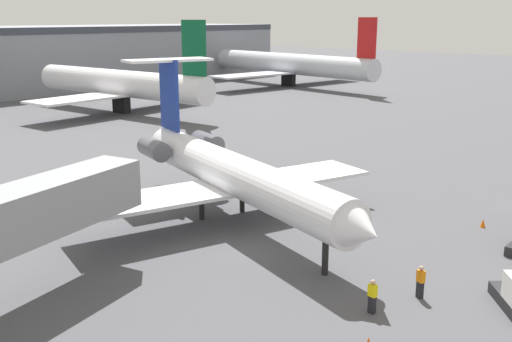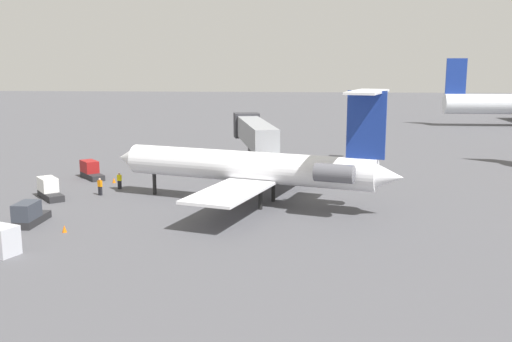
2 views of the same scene
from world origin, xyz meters
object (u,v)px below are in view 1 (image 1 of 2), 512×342
object	(u,v)px
ground_crew_loader	(372,296)
parked_airliner_centre	(121,84)
traffic_cone_near	(483,223)
parked_airliner_east_mid	(289,64)
ground_crew_marshaller	(420,282)
regional_jet	(230,171)

from	to	relation	value
ground_crew_loader	parked_airliner_centre	bearing A→B (deg)	63.55
traffic_cone_near	parked_airliner_east_mid	xyz separation A→B (m)	(57.44, 61.62, 4.05)
parked_airliner_centre	parked_airliner_east_mid	bearing A→B (deg)	4.66
parked_airliner_centre	ground_crew_marshaller	bearing A→B (deg)	-113.75
parked_airliner_centre	traffic_cone_near	bearing A→B (deg)	-103.52
traffic_cone_near	parked_airliner_east_mid	bearing A→B (deg)	47.01
ground_crew_loader	parked_airliner_centre	size ratio (longest dim) A/B	0.05
regional_jet	parked_airliner_east_mid	size ratio (longest dim) A/B	0.62
ground_crew_loader	traffic_cone_near	size ratio (longest dim) A/B	3.07
ground_crew_marshaller	parked_airliner_east_mid	bearing A→B (deg)	42.19
regional_jet	ground_crew_marshaller	xyz separation A→B (m)	(-2.30, -15.18, -2.63)
regional_jet	ground_crew_loader	size ratio (longest dim) A/B	15.93
parked_airliner_east_mid	ground_crew_loader	bearing A→B (deg)	-139.42
ground_crew_loader	parked_airliner_centre	world-z (taller)	parked_airliner_centre
ground_crew_loader	parked_airliner_centre	xyz separation A→B (m)	(29.21, 58.71, 3.33)
regional_jet	ground_crew_loader	distance (m)	15.38
ground_crew_loader	traffic_cone_near	bearing A→B (deg)	2.38
regional_jet	parked_airliner_centre	size ratio (longest dim) A/B	0.80
ground_crew_marshaller	ground_crew_loader	world-z (taller)	same
traffic_cone_near	parked_airliner_centre	size ratio (longest dim) A/B	0.02
ground_crew_loader	ground_crew_marshaller	bearing A→B (deg)	-18.09
ground_crew_marshaller	traffic_cone_near	xyz separation A→B (m)	(12.30, 1.60, -0.58)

